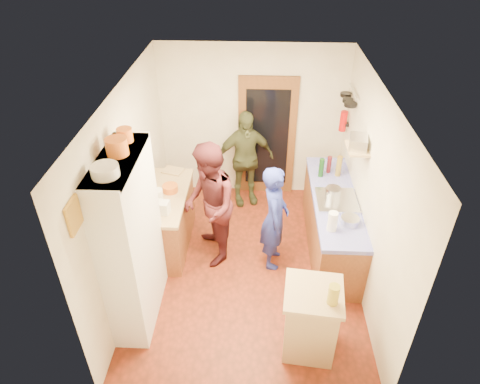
# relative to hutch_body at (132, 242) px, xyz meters

# --- Properties ---
(floor) EXTENTS (3.00, 4.00, 0.02)m
(floor) POSITION_rel_hutch_body_xyz_m (1.30, 0.80, -1.11)
(floor) COLOR maroon
(floor) RESTS_ON ground
(ceiling) EXTENTS (3.00, 4.00, 0.02)m
(ceiling) POSITION_rel_hutch_body_xyz_m (1.30, 0.80, 1.51)
(ceiling) COLOR silver
(ceiling) RESTS_ON ground
(wall_back) EXTENTS (3.00, 0.02, 2.60)m
(wall_back) POSITION_rel_hutch_body_xyz_m (1.30, 2.81, 0.20)
(wall_back) COLOR beige
(wall_back) RESTS_ON ground
(wall_front) EXTENTS (3.00, 0.02, 2.60)m
(wall_front) POSITION_rel_hutch_body_xyz_m (1.30, -1.21, 0.20)
(wall_front) COLOR beige
(wall_front) RESTS_ON ground
(wall_left) EXTENTS (0.02, 4.00, 2.60)m
(wall_left) POSITION_rel_hutch_body_xyz_m (-0.21, 0.80, 0.20)
(wall_left) COLOR beige
(wall_left) RESTS_ON ground
(wall_right) EXTENTS (0.02, 4.00, 2.60)m
(wall_right) POSITION_rel_hutch_body_xyz_m (2.81, 0.80, 0.20)
(wall_right) COLOR beige
(wall_right) RESTS_ON ground
(door_frame) EXTENTS (0.95, 0.06, 2.10)m
(door_frame) POSITION_rel_hutch_body_xyz_m (1.55, 2.77, -0.05)
(door_frame) COLOR brown
(door_frame) RESTS_ON ground
(door_glass) EXTENTS (0.70, 0.02, 1.70)m
(door_glass) POSITION_rel_hutch_body_xyz_m (1.55, 2.74, -0.05)
(door_glass) COLOR black
(door_glass) RESTS_ON door_frame
(hutch_body) EXTENTS (0.40, 1.20, 2.20)m
(hutch_body) POSITION_rel_hutch_body_xyz_m (0.00, 0.00, 0.00)
(hutch_body) COLOR white
(hutch_body) RESTS_ON ground
(hutch_top_shelf) EXTENTS (0.40, 1.14, 0.04)m
(hutch_top_shelf) POSITION_rel_hutch_body_xyz_m (0.00, 0.00, 1.08)
(hutch_top_shelf) COLOR white
(hutch_top_shelf) RESTS_ON hutch_body
(plate_stack) EXTENTS (0.26, 0.26, 0.11)m
(plate_stack) POSITION_rel_hutch_body_xyz_m (0.00, -0.33, 1.15)
(plate_stack) COLOR white
(plate_stack) RESTS_ON hutch_top_shelf
(orange_pot_a) EXTENTS (0.22, 0.22, 0.18)m
(orange_pot_a) POSITION_rel_hutch_body_xyz_m (0.00, 0.08, 1.19)
(orange_pot_a) COLOR orange
(orange_pot_a) RESTS_ON hutch_top_shelf
(orange_pot_b) EXTENTS (0.17, 0.17, 0.15)m
(orange_pot_b) POSITION_rel_hutch_body_xyz_m (0.00, 0.36, 1.17)
(orange_pot_b) COLOR orange
(orange_pot_b) RESTS_ON hutch_top_shelf
(left_counter_base) EXTENTS (0.60, 1.40, 0.85)m
(left_counter_base) POSITION_rel_hutch_body_xyz_m (0.10, 1.25, -0.68)
(left_counter_base) COLOR brown
(left_counter_base) RESTS_ON ground
(left_counter_top) EXTENTS (0.64, 1.44, 0.05)m
(left_counter_top) POSITION_rel_hutch_body_xyz_m (0.10, 1.25, -0.23)
(left_counter_top) COLOR tan
(left_counter_top) RESTS_ON left_counter_base
(toaster) EXTENTS (0.24, 0.18, 0.17)m
(toaster) POSITION_rel_hutch_body_xyz_m (0.15, 0.84, -0.12)
(toaster) COLOR white
(toaster) RESTS_ON left_counter_top
(kettle) EXTENTS (0.19, 0.19, 0.17)m
(kettle) POSITION_rel_hutch_body_xyz_m (0.05, 1.11, -0.12)
(kettle) COLOR white
(kettle) RESTS_ON left_counter_top
(orange_bowl) EXTENTS (0.22, 0.22, 0.10)m
(orange_bowl) POSITION_rel_hutch_body_xyz_m (0.18, 1.34, -0.15)
(orange_bowl) COLOR orange
(orange_bowl) RESTS_ON left_counter_top
(chopping_board) EXTENTS (0.35, 0.30, 0.02)m
(chopping_board) POSITION_rel_hutch_body_xyz_m (0.12, 1.88, -0.19)
(chopping_board) COLOR tan
(chopping_board) RESTS_ON left_counter_top
(right_counter_base) EXTENTS (0.60, 2.20, 0.84)m
(right_counter_base) POSITION_rel_hutch_body_xyz_m (2.50, 1.30, -0.68)
(right_counter_base) COLOR brown
(right_counter_base) RESTS_ON ground
(right_counter_top) EXTENTS (0.62, 2.22, 0.06)m
(right_counter_top) POSITION_rel_hutch_body_xyz_m (2.50, 1.30, -0.23)
(right_counter_top) COLOR #0907BA
(right_counter_top) RESTS_ON right_counter_base
(hob) EXTENTS (0.55, 0.58, 0.04)m
(hob) POSITION_rel_hutch_body_xyz_m (2.50, 1.19, -0.18)
(hob) COLOR silver
(hob) RESTS_ON right_counter_top
(pot_on_hob) EXTENTS (0.21, 0.21, 0.14)m
(pot_on_hob) POSITION_rel_hutch_body_xyz_m (2.45, 1.26, -0.09)
(pot_on_hob) COLOR silver
(pot_on_hob) RESTS_ON hob
(bottle_a) EXTENTS (0.09, 0.09, 0.29)m
(bottle_a) POSITION_rel_hutch_body_xyz_m (2.35, 1.85, -0.05)
(bottle_a) COLOR #143F14
(bottle_a) RESTS_ON right_counter_top
(bottle_b) EXTENTS (0.08, 0.08, 0.27)m
(bottle_b) POSITION_rel_hutch_body_xyz_m (2.48, 1.96, -0.07)
(bottle_b) COLOR #591419
(bottle_b) RESTS_ON right_counter_top
(bottle_c) EXTENTS (0.10, 0.10, 0.32)m
(bottle_c) POSITION_rel_hutch_body_xyz_m (2.61, 1.88, -0.04)
(bottle_c) COLOR olive
(bottle_c) RESTS_ON right_counter_top
(paper_towel) EXTENTS (0.15, 0.15, 0.26)m
(paper_towel) POSITION_rel_hutch_body_xyz_m (2.35, 0.58, -0.07)
(paper_towel) COLOR white
(paper_towel) RESTS_ON right_counter_top
(mixing_bowl) EXTENTS (0.30, 0.30, 0.09)m
(mixing_bowl) POSITION_rel_hutch_body_xyz_m (2.60, 0.72, -0.15)
(mixing_bowl) COLOR silver
(mixing_bowl) RESTS_ON right_counter_top
(island_base) EXTENTS (0.61, 0.61, 0.86)m
(island_base) POSITION_rel_hutch_body_xyz_m (2.04, -0.47, -0.67)
(island_base) COLOR tan
(island_base) RESTS_ON ground
(island_top) EXTENTS (0.68, 0.68, 0.05)m
(island_top) POSITION_rel_hutch_body_xyz_m (2.04, -0.47, -0.22)
(island_top) COLOR tan
(island_top) RESTS_ON island_base
(cutting_board) EXTENTS (0.38, 0.32, 0.02)m
(cutting_board) POSITION_rel_hutch_body_xyz_m (1.99, -0.42, -0.21)
(cutting_board) COLOR white
(cutting_board) RESTS_ON island_top
(oil_jar) EXTENTS (0.13, 0.13, 0.23)m
(oil_jar) POSITION_rel_hutch_body_xyz_m (2.20, -0.61, -0.07)
(oil_jar) COLOR #AD9E2D
(oil_jar) RESTS_ON island_top
(pan_rail) EXTENTS (0.02, 0.65, 0.02)m
(pan_rail) POSITION_rel_hutch_body_xyz_m (2.76, 2.33, 0.95)
(pan_rail) COLOR silver
(pan_rail) RESTS_ON wall_right
(pan_hang_a) EXTENTS (0.18, 0.18, 0.05)m
(pan_hang_a) POSITION_rel_hutch_body_xyz_m (2.70, 2.15, 0.82)
(pan_hang_a) COLOR black
(pan_hang_a) RESTS_ON pan_rail
(pan_hang_b) EXTENTS (0.16, 0.16, 0.05)m
(pan_hang_b) POSITION_rel_hutch_body_xyz_m (2.70, 2.35, 0.80)
(pan_hang_b) COLOR black
(pan_hang_b) RESTS_ON pan_rail
(pan_hang_c) EXTENTS (0.17, 0.17, 0.05)m
(pan_hang_c) POSITION_rel_hutch_body_xyz_m (2.70, 2.55, 0.81)
(pan_hang_c) COLOR black
(pan_hang_c) RESTS_ON pan_rail
(wall_shelf) EXTENTS (0.26, 0.42, 0.03)m
(wall_shelf) POSITION_rel_hutch_body_xyz_m (2.67, 1.25, 0.60)
(wall_shelf) COLOR tan
(wall_shelf) RESTS_ON wall_right
(radio) EXTENTS (0.27, 0.34, 0.15)m
(radio) POSITION_rel_hutch_body_xyz_m (2.67, 1.25, 0.69)
(radio) COLOR silver
(radio) RESTS_ON wall_shelf
(ext_bracket) EXTENTS (0.06, 0.10, 0.04)m
(ext_bracket) POSITION_rel_hutch_body_xyz_m (2.77, 2.50, 0.35)
(ext_bracket) COLOR black
(ext_bracket) RESTS_ON wall_right
(fire_extinguisher) EXTENTS (0.11, 0.11, 0.32)m
(fire_extinguisher) POSITION_rel_hutch_body_xyz_m (2.71, 2.50, 0.40)
(fire_extinguisher) COLOR red
(fire_extinguisher) RESTS_ON wall_right
(picture_frame) EXTENTS (0.03, 0.25, 0.30)m
(picture_frame) POSITION_rel_hutch_body_xyz_m (-0.18, -0.75, 0.95)
(picture_frame) COLOR gold
(picture_frame) RESTS_ON wall_left
(person_hob) EXTENTS (0.40, 0.58, 1.56)m
(person_hob) POSITION_rel_hutch_body_xyz_m (1.68, 0.92, -0.32)
(person_hob) COLOR navy
(person_hob) RESTS_ON ground
(person_left) EXTENTS (0.88, 1.02, 1.81)m
(person_left) POSITION_rel_hutch_body_xyz_m (0.79, 1.06, -0.19)
(person_left) COLOR #44171C
(person_left) RESTS_ON ground
(person_back) EXTENTS (1.05, 0.66, 1.66)m
(person_back) POSITION_rel_hutch_body_xyz_m (1.20, 2.43, -0.27)
(person_back) COLOR #3A3E23
(person_back) RESTS_ON ground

